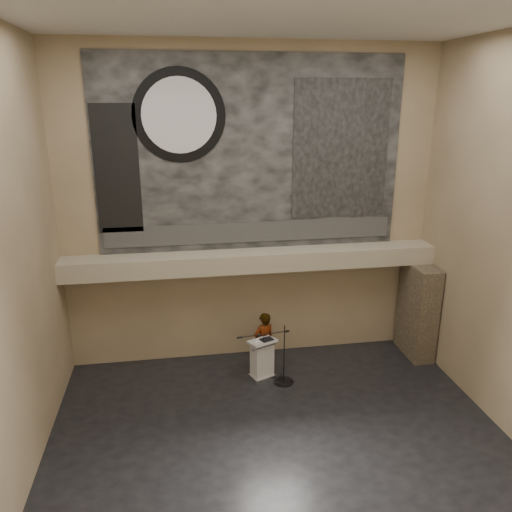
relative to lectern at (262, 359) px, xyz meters
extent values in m
plane|color=black|center=(-0.06, -2.56, -0.55)|extent=(10.00, 10.00, 0.00)
plane|color=silver|center=(-0.06, -2.56, 7.95)|extent=(10.00, 10.00, 0.00)
cube|color=#817052|center=(-0.06, 1.44, 3.70)|extent=(10.00, 0.02, 8.50)
cube|color=#817052|center=(-0.06, -6.56, 3.70)|extent=(10.00, 0.02, 8.50)
cube|color=#817052|center=(-5.06, -2.56, 3.70)|extent=(0.02, 8.00, 8.50)
cube|color=#9F937B|center=(-0.06, 1.04, 2.40)|extent=(10.00, 0.80, 0.50)
cylinder|color=#B2893D|center=(-1.66, 0.99, 2.12)|extent=(0.04, 0.04, 0.06)
cylinder|color=#B2893D|center=(1.84, 0.99, 2.12)|extent=(0.04, 0.04, 0.06)
cube|color=black|center=(-0.06, 1.41, 5.15)|extent=(8.00, 0.05, 5.00)
cube|color=#2F2F2F|center=(-0.06, 1.37, 3.10)|extent=(7.76, 0.02, 0.55)
cylinder|color=black|center=(-1.86, 1.37, 6.15)|extent=(2.30, 0.02, 2.30)
cylinder|color=silver|center=(-1.86, 1.35, 6.15)|extent=(1.84, 0.02, 1.84)
cube|color=black|center=(2.34, 1.37, 5.25)|extent=(2.60, 0.02, 3.60)
cube|color=black|center=(-3.46, 1.37, 4.85)|extent=(1.10, 0.02, 3.20)
cube|color=#3E3326|center=(4.59, 0.59, 0.80)|extent=(0.60, 1.40, 2.70)
cube|color=silver|center=(0.00, 0.00, -0.51)|extent=(0.74, 0.66, 0.08)
cube|color=silver|center=(0.00, 0.00, 0.01)|extent=(0.63, 0.54, 0.96)
cube|color=silver|center=(0.00, -0.02, 0.52)|extent=(0.81, 0.71, 0.13)
cube|color=black|center=(0.12, -0.04, 0.56)|extent=(0.40, 0.36, 0.04)
cube|color=silver|center=(-0.07, -0.03, 0.55)|extent=(0.29, 0.33, 0.00)
imported|color=silver|center=(0.11, 0.37, 0.29)|extent=(0.72, 0.60, 1.69)
cylinder|color=black|center=(0.52, -0.33, -0.54)|extent=(0.52, 0.52, 0.02)
cylinder|color=black|center=(0.52, -0.33, 0.26)|extent=(0.03, 0.03, 1.63)
cylinder|color=black|center=(-0.07, -0.40, 0.91)|extent=(1.30, 0.18, 0.02)
camera|label=1|loc=(-2.06, -11.51, 6.59)|focal=35.00mm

